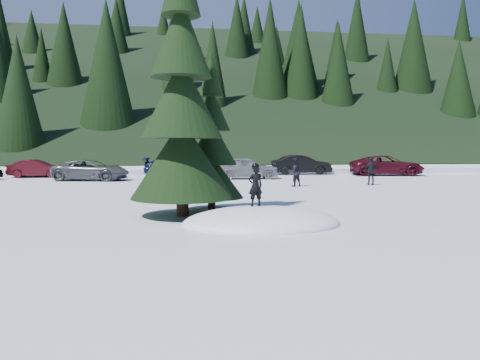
{
  "coord_description": "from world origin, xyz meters",
  "views": [
    {
      "loc": [
        -2.19,
        -12.83,
        2.18
      ],
      "look_at": [
        -0.37,
        1.93,
        1.1
      ],
      "focal_mm": 35.0,
      "sensor_mm": 36.0,
      "label": 1
    }
  ],
  "objects": [
    {
      "name": "spruce_tall",
      "position": [
        -2.2,
        1.8,
        3.32
      ],
      "size": [
        3.2,
        3.2,
        8.6
      ],
      "color": "black",
      "rests_on": "ground"
    },
    {
      "name": "car_2",
      "position": [
        -7.97,
        17.77,
        0.66
      ],
      "size": [
        5.1,
        3.12,
        1.32
      ],
      "primitive_type": "imported",
      "rotation": [
        0.0,
        0.0,
        1.36
      ],
      "color": "#4E5155",
      "rests_on": "ground"
    },
    {
      "name": "snow_mound",
      "position": [
        0.0,
        0.0,
        0.0
      ],
      "size": [
        4.48,
        3.52,
        0.96
      ],
      "primitive_type": "ellipsoid",
      "color": "white",
      "rests_on": "ground"
    },
    {
      "name": "car_3",
      "position": [
        -2.56,
        21.29,
        0.7
      ],
      "size": [
        4.93,
        2.21,
        1.4
      ],
      "primitive_type": "imported",
      "rotation": [
        0.0,
        0.0,
        1.52
      ],
      "color": "black",
      "rests_on": "ground"
    },
    {
      "name": "car_4",
      "position": [
        2.01,
        18.01,
        0.74
      ],
      "size": [
        4.38,
        1.8,
        1.49
      ],
      "primitive_type": "imported",
      "rotation": [
        0.0,
        0.0,
        1.56
      ],
      "color": "gray",
      "rests_on": "ground"
    },
    {
      "name": "adult_0",
      "position": [
        3.82,
        11.84,
        0.77
      ],
      "size": [
        0.9,
        0.8,
        1.55
      ],
      "primitive_type": "imported",
      "rotation": [
        0.0,
        0.0,
        3.49
      ],
      "color": "black",
      "rests_on": "ground"
    },
    {
      "name": "car_6",
      "position": [
        12.94,
        20.4,
        0.74
      ],
      "size": [
        5.62,
        3.18,
        1.48
      ],
      "primitive_type": "imported",
      "rotation": [
        0.0,
        0.0,
        1.43
      ],
      "color": "#3E0B16",
      "rests_on": "ground"
    },
    {
      "name": "car_1",
      "position": [
        -12.25,
        21.16,
        0.62
      ],
      "size": [
        3.79,
        1.43,
        1.24
      ],
      "primitive_type": "imported",
      "rotation": [
        0.0,
        0.0,
        1.6
      ],
      "color": "#3A0A0F",
      "rests_on": "ground"
    },
    {
      "name": "adult_1",
      "position": [
        8.35,
        12.29,
        0.77
      ],
      "size": [
        0.97,
        0.6,
        1.54
      ],
      "primitive_type": "imported",
      "rotation": [
        0.0,
        0.0,
        2.88
      ],
      "color": "black",
      "rests_on": "ground"
    },
    {
      "name": "ground",
      "position": [
        0.0,
        0.0,
        0.0
      ],
      "size": [
        200.0,
        200.0,
        0.0
      ],
      "primitive_type": "plane",
      "color": "white",
      "rests_on": "ground"
    },
    {
      "name": "car_5",
      "position": [
        6.9,
        22.31,
        0.74
      ],
      "size": [
        4.54,
        1.64,
        1.49
      ],
      "primitive_type": "imported",
      "rotation": [
        0.0,
        0.0,
        1.59
      ],
      "color": "black",
      "rests_on": "ground"
    },
    {
      "name": "child_skier",
      "position": [
        -0.15,
        0.18,
        1.05
      ],
      "size": [
        0.47,
        0.35,
        1.15
      ],
      "primitive_type": "imported",
      "rotation": [
        0.0,
        0.0,
        3.35
      ],
      "color": "black",
      "rests_on": "snow_mound"
    },
    {
      "name": "forest_hillside",
      "position": [
        0.0,
        54.0,
        12.5
      ],
      "size": [
        200.0,
        60.0,
        25.0
      ],
      "primitive_type": null,
      "color": "black",
      "rests_on": "ground"
    },
    {
      "name": "spruce_short",
      "position": [
        -1.2,
        3.2,
        2.1
      ],
      "size": [
        2.2,
        2.2,
        5.37
      ],
      "color": "black",
      "rests_on": "ground"
    }
  ]
}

